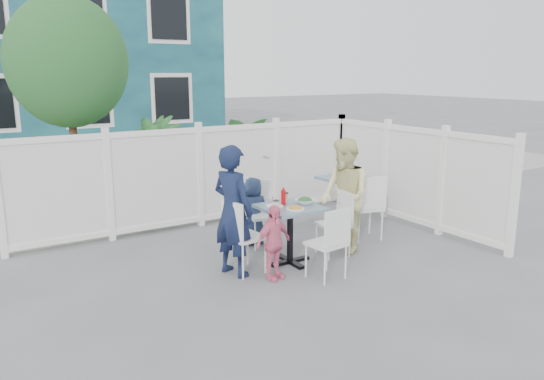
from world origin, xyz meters
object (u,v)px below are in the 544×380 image
spare_table (346,188)px  chair_right (338,218)px  chair_back (262,208)px  chair_left (240,231)px  main_table (290,219)px  utility_cabinet (29,184)px  boy (253,211)px  chair_near (331,238)px  woman (344,196)px  toddler (273,243)px  man (233,211)px

spare_table → chair_right: bearing=-133.7°
chair_back → chair_left: bearing=58.2°
main_table → spare_table: size_ratio=0.97×
utility_cabinet → chair_back: size_ratio=1.43×
chair_left → boy: size_ratio=0.95×
main_table → chair_back: 0.86m
chair_left → chair_back: (0.81, 0.82, -0.00)m
main_table → chair_near: size_ratio=0.86×
woman → chair_right: bearing=-57.6°
main_table → toddler: size_ratio=0.84×
woman → boy: (-0.91, 0.93, -0.30)m
main_table → chair_left: bearing=177.8°
spare_table → chair_left: 2.73m
main_table → spare_table: spare_table is taller
man → toddler: 0.63m
chair_back → man: man is taller
utility_cabinet → chair_left: 4.20m
chair_back → chair_right: bearing=139.2°
utility_cabinet → chair_back: bearing=-51.9°
utility_cabinet → spare_table: size_ratio=1.68×
chair_back → chair_near: bearing=102.8°
chair_left → chair_back: 1.16m
utility_cabinet → toddler: (2.08, -4.16, -0.21)m
spare_table → chair_near: 2.47m
chair_left → chair_right: bearing=79.8°
spare_table → woman: woman is taller
chair_right → chair_back: (-0.67, 0.91, 0.03)m
chair_back → main_table: bearing=97.1°
chair_left → chair_back: bearing=128.5°
man → main_table: bearing=-111.6°
chair_left → chair_near: chair_left is taller
utility_cabinet → toddler: utility_cabinet is taller
main_table → man: (-0.80, 0.06, 0.21)m
chair_right → man: man is taller
boy → man: bearing=55.5°
chair_back → boy: bearing=-29.4°
utility_cabinet → toddler: bearing=-67.1°
man → chair_near: bearing=-149.2°
chair_left → chair_near: (0.81, -0.76, -0.03)m
chair_left → chair_right: (1.48, -0.08, -0.04)m
toddler → chair_near: bearing=-47.7°
main_table → toddler: (-0.48, -0.35, -0.14)m
main_table → woman: (0.90, 0.00, 0.20)m
man → woman: man is taller
main_table → boy: size_ratio=0.78×
chair_left → boy: 1.16m
chair_near → chair_left: bearing=130.7°
toddler → main_table: bearing=22.7°
main_table → man: size_ratio=0.48×
spare_table → toddler: bearing=-148.6°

